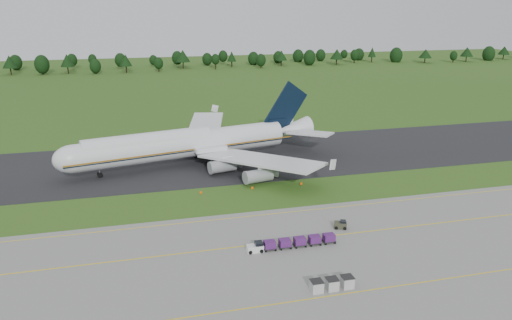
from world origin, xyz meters
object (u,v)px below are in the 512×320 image
object	(u,v)px
aircraft	(189,143)
edge_markers	(252,188)
uld_row	(332,284)
utility_cart	(340,225)
baggage_train	(290,243)

from	to	relation	value
aircraft	edge_markers	size ratio (longest dim) A/B	2.95
uld_row	edge_markers	distance (m)	42.86
utility_cart	uld_row	size ratio (longest dim) A/B	0.39
aircraft	uld_row	xyz separation A→B (m)	(12.76, -64.72, -4.68)
utility_cart	edge_markers	bearing A→B (deg)	114.63
aircraft	edge_markers	bearing A→B (deg)	-62.58
uld_row	edge_markers	size ratio (longest dim) A/B	0.28
baggage_train	uld_row	distance (m)	14.13
edge_markers	utility_cart	bearing A→B (deg)	-65.37
aircraft	baggage_train	world-z (taller)	aircraft
aircraft	uld_row	world-z (taller)	aircraft
baggage_train	uld_row	size ratio (longest dim) A/B	2.41
aircraft	baggage_train	size ratio (longest dim) A/B	4.45
baggage_train	edge_markers	xyz separation A→B (m)	(0.38, 28.82, -0.65)
utility_cart	uld_row	bearing A→B (deg)	-116.84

